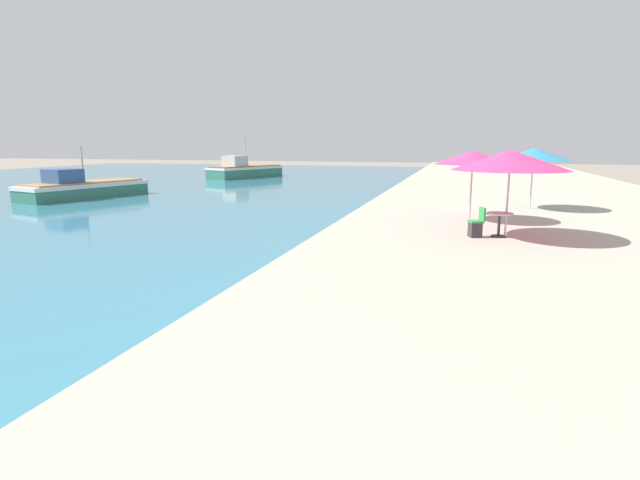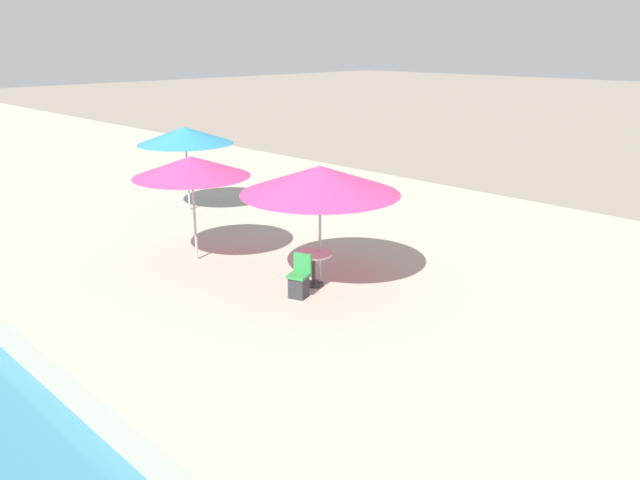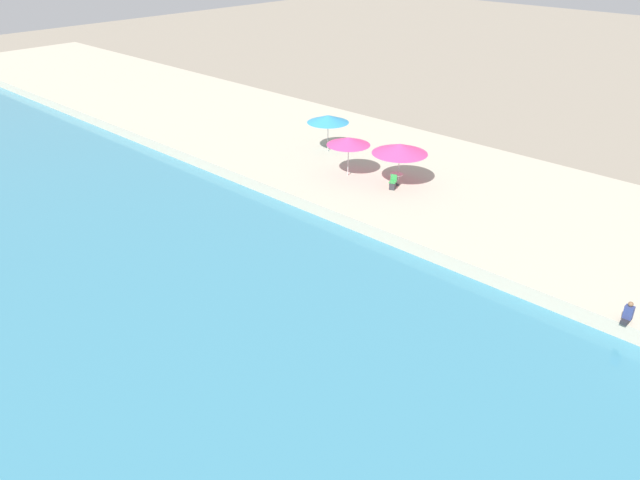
# 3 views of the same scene
# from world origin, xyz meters

# --- Properties ---
(quay_promenade) EXTENTS (16.00, 90.00, 0.78)m
(quay_promenade) POSITION_xyz_m (8.00, 37.00, 0.39)
(quay_promenade) COLOR #B2A893
(quay_promenade) RESTS_ON ground_plane
(cafe_umbrella_pink) EXTENTS (3.44, 3.44, 2.64)m
(cafe_umbrella_pink) POSITION_xyz_m (5.71, 20.45, 3.12)
(cafe_umbrella_pink) COLOR #B7B7B7
(cafe_umbrella_pink) RESTS_ON quay_promenade
(cafe_umbrella_white) EXTENTS (2.79, 2.79, 2.56)m
(cafe_umbrella_white) POSITION_xyz_m (4.69, 23.73, 3.09)
(cafe_umbrella_white) COLOR #B7B7B7
(cafe_umbrella_white) RESTS_ON quay_promenade
(cafe_umbrella_striped) EXTENTS (2.96, 2.96, 2.63)m
(cafe_umbrella_striped) POSITION_xyz_m (7.27, 27.88, 3.14)
(cafe_umbrella_striped) COLOR #B7B7B7
(cafe_umbrella_striped) RESTS_ON quay_promenade
(cafe_table) EXTENTS (0.80, 0.80, 0.74)m
(cafe_table) POSITION_xyz_m (5.52, 20.46, 1.31)
(cafe_table) COLOR #333338
(cafe_table) RESTS_ON quay_promenade
(cafe_chair_left) EXTENTS (0.54, 0.53, 0.91)m
(cafe_chair_left) POSITION_xyz_m (4.85, 20.21, 1.10)
(cafe_chair_left) COLOR #2D2D33
(cafe_chair_left) RESTS_ON quay_promenade
(person_at_quay) EXTENTS (0.52, 0.36, 0.96)m
(person_at_quay) POSITION_xyz_m (0.22, 4.50, 1.20)
(person_at_quay) COLOR #232328
(person_at_quay) RESTS_ON quay_promenade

